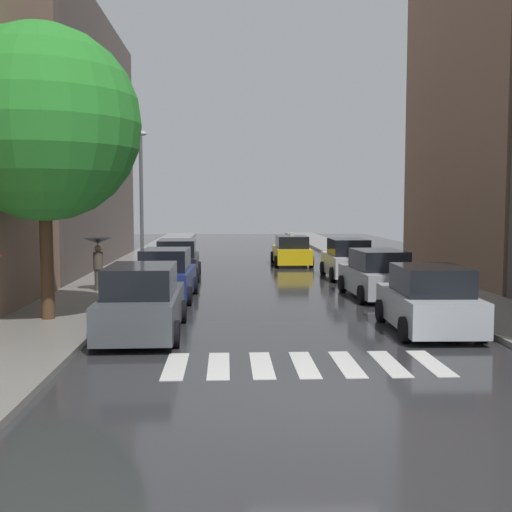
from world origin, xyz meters
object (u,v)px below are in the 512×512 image
parked_car_right_second (377,275)px  pedestrian_near_tree (98,252)px  parked_car_left_third (177,261)px  lamp_post_left (141,191)px  parked_car_right_nearest (429,301)px  taxi_midroad (291,251)px  parked_car_left_second (166,276)px  parked_car_left_nearest (142,303)px  street_tree_left (43,124)px  parked_car_right_third (348,260)px

parked_car_right_second → pedestrian_near_tree: bearing=80.5°
parked_car_left_third → lamp_post_left: size_ratio=0.70×
parked_car_left_third → parked_car_right_second: parked_car_left_third is taller
parked_car_right_nearest → taxi_midroad: bearing=7.2°
parked_car_left_second → parked_car_left_third: 6.16m
lamp_post_left → parked_car_right_second: bearing=-37.0°
parked_car_left_nearest → parked_car_right_second: bearing=-51.7°
parked_car_left_second → pedestrian_near_tree: 3.09m
parked_car_left_nearest → parked_car_right_nearest: size_ratio=1.14×
parked_car_left_third → parked_car_right_nearest: parked_car_left_third is taller
taxi_midroad → street_tree_left: street_tree_left is taller
parked_car_right_second → pedestrian_near_tree: (-10.20, 1.22, 0.78)m
parked_car_left_second → lamp_post_left: 8.08m
parked_car_right_nearest → street_tree_left: 11.50m
street_tree_left → parked_car_left_third: bearing=75.0°
parked_car_right_nearest → parked_car_right_third: 11.93m
parked_car_right_third → lamp_post_left: size_ratio=0.62×
parked_car_left_second → parked_car_right_second: 7.56m
street_tree_left → lamp_post_left: size_ratio=1.24×
parked_car_left_nearest → parked_car_left_second: (0.05, 5.95, -0.01)m
parked_car_right_second → parked_car_left_third: bearing=49.3°
parked_car_left_nearest → parked_car_left_third: bearing=-0.4°
parked_car_left_nearest → parked_car_left_second: size_ratio=1.14×
parked_car_left_second → parked_car_right_third: size_ratio=1.01×
lamp_post_left → street_tree_left: bearing=-95.4°
pedestrian_near_tree → parked_car_right_third: bearing=-90.2°
taxi_midroad → street_tree_left: size_ratio=0.53×
parked_car_right_nearest → lamp_post_left: bearing=36.9°
taxi_midroad → parked_car_right_nearest: bearing=-174.4°
street_tree_left → lamp_post_left: 11.73m
parked_car_left_second → parked_car_right_nearest: size_ratio=1.00×
parked_car_left_nearest → taxi_midroad: bearing=-18.1°
parked_car_right_second → lamp_post_left: (-9.35, 7.06, 3.15)m
parked_car_left_nearest → parked_car_left_third: (-0.03, 12.11, -0.02)m
parked_car_right_nearest → parked_car_right_third: size_ratio=1.01×
street_tree_left → taxi_midroad: bearing=62.6°
parked_car_right_second → parked_car_right_third: (0.06, 5.86, 0.03)m
parked_car_left_nearest → parked_car_left_second: 5.95m
taxi_midroad → pedestrian_near_tree: 13.76m
parked_car_right_nearest → pedestrian_near_tree: bearing=55.9°
parked_car_right_nearest → pedestrian_near_tree: (-10.11, 7.28, 0.78)m
parked_car_left_third → street_tree_left: 11.85m
parked_car_left_second → taxi_midroad: (5.71, 12.30, -0.07)m
parked_car_left_nearest → parked_car_right_third: parked_car_left_nearest is taller
parked_car_right_nearest → parked_car_right_third: bearing=1.0°
parked_car_left_nearest → parked_car_right_second: parked_car_left_nearest is taller
parked_car_left_nearest → taxi_midroad: size_ratio=1.09×
parked_car_left_second → street_tree_left: size_ratio=0.51×
parked_car_left_nearest → lamp_post_left: bearing=6.9°
parked_car_left_third → parked_car_right_nearest: size_ratio=1.11×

